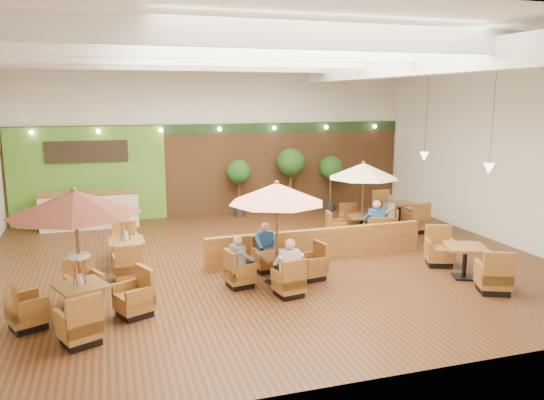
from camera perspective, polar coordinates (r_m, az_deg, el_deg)
name	(u,v)px	position (r m, az deg, el deg)	size (l,w,h in m)	color
room	(262,117)	(14.29, -1.06, 8.93)	(14.04, 14.00, 5.52)	#381E0F
service_counter	(90,210)	(17.97, -19.00, -1.03)	(3.00, 0.75, 1.18)	beige
booth_divider	(317,244)	(13.77, 4.87, -4.79)	(5.90, 0.18, 0.82)	brown
table_0	(77,232)	(10.26, -20.27, -3.26)	(2.69, 2.69, 2.58)	brown
table_1	(277,213)	(11.74, 0.51, -1.42)	(2.36, 2.36, 2.36)	brown
table_2	(363,185)	(15.90, 9.76, 1.59)	(2.32, 2.32, 2.30)	brown
table_3	(127,250)	(13.44, -15.37, -5.19)	(0.88, 2.51, 1.52)	brown
table_4	(465,262)	(13.17, 20.00, -6.33)	(1.15, 2.81, 0.98)	brown
table_5	(399,214)	(17.85, 13.53, -1.50)	(0.91, 2.61, 0.97)	brown
topiary_0	(239,174)	(18.50, -3.57, 2.77)	(0.86, 0.86, 2.01)	black
topiary_1	(291,165)	(19.00, 2.03, 3.79)	(1.01, 1.01, 2.36)	black
topiary_2	(331,170)	(19.60, 6.37, 3.22)	(0.87, 0.87, 2.02)	black
diner_0	(289,262)	(11.18, 1.85, -6.64)	(0.40, 0.32, 0.81)	silver
diner_1	(266,242)	(12.75, -0.67, -4.52)	(0.38, 0.31, 0.74)	#225594
diner_2	(240,255)	(11.74, -3.51, -5.96)	(0.36, 0.39, 0.71)	gray
diner_3	(376,218)	(15.33, 11.07, -1.92)	(0.43, 0.36, 0.83)	#225594
diner_4	(387,211)	(16.44, 12.27, -1.13)	(0.35, 0.41, 0.80)	silver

